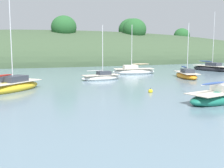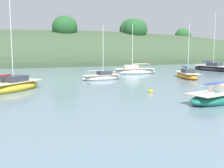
{
  "view_description": "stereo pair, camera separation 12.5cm",
  "coord_description": "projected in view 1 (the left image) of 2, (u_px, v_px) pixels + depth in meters",
  "views": [
    {
      "loc": [
        -8.03,
        -4.59,
        4.7
      ],
      "look_at": [
        0.0,
        20.0,
        1.2
      ],
      "focal_mm": 47.18,
      "sensor_mm": 36.0,
      "label": 1
    },
    {
      "loc": [
        -7.91,
        -4.63,
        4.7
      ],
      "look_at": [
        0.0,
        20.0,
        1.2
      ],
      "focal_mm": 47.18,
      "sensor_mm": 36.0,
      "label": 2
    }
  ],
  "objects": [
    {
      "name": "sailboat_yellow_far",
      "position": [
        11.0,
        87.0,
        29.79
      ],
      "size": [
        7.15,
        7.06,
        11.15
      ],
      "color": "gold",
      "rests_on": "ground"
    },
    {
      "name": "sailboat_white_near",
      "position": [
        101.0,
        77.0,
        39.24
      ],
      "size": [
        5.66,
        2.67,
        7.4
      ],
      "color": "white",
      "rests_on": "ground"
    },
    {
      "name": "mooring_buoy_inner",
      "position": [
        12.0,
        80.0,
        38.28
      ],
      "size": [
        0.44,
        0.44,
        0.54
      ],
      "color": "red",
      "rests_on": "ground"
    },
    {
      "name": "sailboat_black_sloop",
      "position": [
        186.0,
        75.0,
        41.48
      ],
      "size": [
        3.55,
        6.7,
        7.8
      ],
      "color": "orange",
      "rests_on": "ground"
    },
    {
      "name": "mooring_buoy_channel",
      "position": [
        150.0,
        91.0,
        28.88
      ],
      "size": [
        0.44,
        0.44,
        0.54
      ],
      "color": "yellow",
      "rests_on": "ground"
    },
    {
      "name": "sailboat_grey_yawl",
      "position": [
        211.0,
        68.0,
        52.88
      ],
      "size": [
        4.45,
        7.73,
        10.62
      ],
      "color": "#232328",
      "rests_on": "ground"
    },
    {
      "name": "sailboat_orange_cutter",
      "position": [
        222.0,
        97.0,
        24.16
      ],
      "size": [
        7.7,
        4.42,
        8.98
      ],
      "color": "#196B56",
      "rests_on": "ground"
    },
    {
      "name": "sailboat_navy_dinghy",
      "position": [
        133.0,
        71.0,
        47.26
      ],
      "size": [
        7.14,
        3.22,
        8.01
      ],
      "color": "white",
      "rests_on": "ground"
    },
    {
      "name": "far_shoreline_hill",
      "position": [
        49.0,
        62.0,
        76.62
      ],
      "size": [
        150.0,
        36.0,
        20.12
      ],
      "color": "#384C33",
      "rests_on": "ground"
    }
  ]
}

